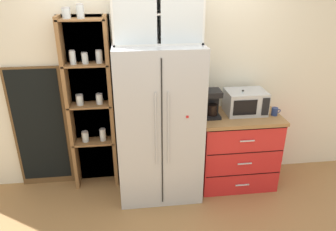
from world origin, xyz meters
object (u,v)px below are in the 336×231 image
refrigerator (159,123)px  coffee_maker (212,103)px  microwave (245,102)px  bottle_clear (242,104)px  mug_navy (275,111)px  chalkboard_menu (41,129)px

refrigerator → coffee_maker: (0.59, 0.05, 0.19)m
microwave → bottle_clear: bottle_clear is taller
mug_navy → bottle_clear: (-0.37, 0.04, 0.09)m
microwave → coffee_maker: bearing=-174.0°
coffee_maker → bottle_clear: coffee_maker is taller
coffee_maker → refrigerator: bearing=-174.8°
chalkboard_menu → bottle_clear: bearing=-6.9°
coffee_maker → chalkboard_menu: bearing=172.6°
refrigerator → chalkboard_menu: 1.36m
bottle_clear → microwave: bearing=45.6°
microwave → chalkboard_menu: 2.34m
microwave → mug_navy: (0.31, -0.11, -0.08)m
refrigerator → coffee_maker: size_ratio=5.53×
refrigerator → bottle_clear: bearing=1.7°
refrigerator → mug_navy: (1.29, -0.02, 0.08)m
refrigerator → bottle_clear: 0.94m
bottle_clear → mug_navy: bearing=-6.7°
refrigerator → coffee_maker: 0.62m
refrigerator → coffee_maker: bearing=5.2°
microwave → mug_navy: microwave is taller
microwave → chalkboard_menu: (-2.31, 0.20, -0.29)m
microwave → chalkboard_menu: chalkboard_menu is taller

